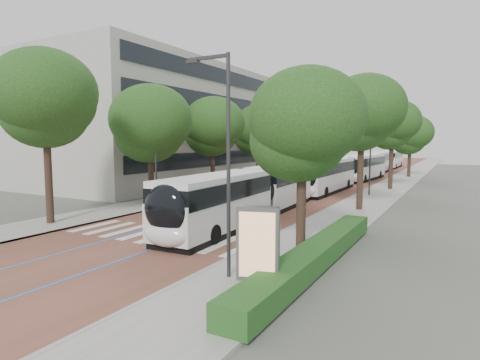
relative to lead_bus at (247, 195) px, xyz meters
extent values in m
plane|color=#51544C|center=(-2.25, -6.97, -1.63)|extent=(160.00, 160.00, 0.00)
cube|color=brown|center=(-2.25, 33.03, -1.62)|extent=(11.00, 140.00, 0.02)
cube|color=gray|center=(-9.75, 33.03, -1.57)|extent=(4.00, 140.00, 0.12)
cube|color=gray|center=(5.25, 33.03, -1.57)|extent=(4.00, 140.00, 0.12)
cube|color=gray|center=(-7.85, 33.03, -1.57)|extent=(0.20, 140.00, 0.14)
cube|color=gray|center=(3.35, 33.03, -1.57)|extent=(0.20, 140.00, 0.14)
cube|color=silver|center=(-7.05, -5.97, -1.60)|extent=(0.55, 3.60, 0.01)
cube|color=silver|center=(-5.80, -5.97, -1.60)|extent=(0.55, 3.60, 0.01)
cube|color=silver|center=(-4.55, -5.97, -1.60)|extent=(0.55, 3.60, 0.01)
cube|color=silver|center=(-3.30, -5.97, -1.60)|extent=(0.55, 3.60, 0.01)
cube|color=silver|center=(-2.05, -5.97, -1.60)|extent=(0.55, 3.60, 0.01)
cube|color=silver|center=(-0.80, -5.97, -1.60)|extent=(0.55, 3.60, 0.01)
cube|color=silver|center=(0.45, -5.97, -1.60)|extent=(0.55, 3.60, 0.01)
cube|color=silver|center=(1.70, -5.97, -1.60)|extent=(0.55, 3.60, 0.01)
cube|color=silver|center=(2.95, -5.97, -1.60)|extent=(0.55, 3.60, 0.01)
cube|color=blue|center=(-3.85, 33.03, -1.60)|extent=(0.12, 126.00, 0.01)
cube|color=blue|center=(-0.65, 33.03, -1.60)|extent=(0.12, 126.00, 0.01)
cube|color=#99978E|center=(-21.75, 21.03, 5.37)|extent=(18.00, 40.00, 14.00)
cube|color=black|center=(-12.70, 21.03, 1.37)|extent=(0.12, 38.00, 1.60)
cube|color=black|center=(-12.70, 21.03, 4.57)|extent=(0.12, 38.00, 1.60)
cube|color=black|center=(-12.70, 21.03, 7.77)|extent=(0.12, 38.00, 1.60)
cube|color=black|center=(-12.70, 21.03, 10.77)|extent=(0.12, 38.00, 1.60)
cube|color=#1A4317|center=(6.85, -6.97, -1.11)|extent=(1.20, 14.00, 0.80)
cylinder|color=#323235|center=(4.55, -9.97, 2.49)|extent=(0.14, 0.14, 8.00)
cube|color=#323235|center=(3.75, -9.97, 6.39)|extent=(1.70, 0.12, 0.12)
cube|color=#323235|center=(3.05, -9.97, 6.31)|extent=(0.50, 0.20, 0.10)
cylinder|color=#323235|center=(4.55, 15.03, 2.49)|extent=(0.14, 0.14, 8.00)
cube|color=#323235|center=(3.75, 15.03, 6.39)|extent=(1.70, 0.12, 0.12)
cube|color=#323235|center=(3.05, 15.03, 6.31)|extent=(0.50, 0.20, 0.10)
cylinder|color=#323235|center=(-8.35, 1.03, 2.49)|extent=(0.14, 0.14, 8.00)
cylinder|color=black|center=(-9.75, -6.97, 0.94)|extent=(0.44, 0.44, 5.14)
ellipsoid|color=#1A3F14|center=(-9.75, -6.97, 5.62)|extent=(5.96, 5.96, 5.07)
cylinder|color=black|center=(-9.75, 2.03, 0.54)|extent=(0.44, 0.44, 4.33)
ellipsoid|color=#1A3F14|center=(-9.75, 2.03, 4.48)|extent=(6.41, 6.41, 5.45)
cylinder|color=black|center=(-9.75, 11.03, 0.56)|extent=(0.44, 0.44, 4.37)
ellipsoid|color=#1A3F14|center=(-9.75, 11.03, 4.53)|extent=(6.04, 6.04, 5.13)
cylinder|color=black|center=(-9.75, 21.03, 0.52)|extent=(0.44, 0.44, 4.29)
ellipsoid|color=#1A3F14|center=(-9.75, 21.03, 4.41)|extent=(6.41, 6.41, 5.45)
cylinder|color=black|center=(-9.75, 33.03, 0.64)|extent=(0.44, 0.44, 4.54)
ellipsoid|color=#1A3F14|center=(-9.75, 33.03, 4.77)|extent=(5.14, 5.14, 4.37)
cylinder|color=black|center=(-9.75, 48.03, 0.54)|extent=(0.44, 0.44, 4.34)
ellipsoid|color=#1A3F14|center=(-9.75, 48.03, 4.49)|extent=(5.12, 5.12, 4.35)
cylinder|color=black|center=(5.45, -4.97, 0.33)|extent=(0.44, 0.44, 3.92)
ellipsoid|color=#1A3F14|center=(5.45, -4.97, 3.90)|extent=(5.20, 5.20, 4.42)
cylinder|color=black|center=(5.45, 7.03, 0.77)|extent=(0.44, 0.44, 4.81)
ellipsoid|color=#1A3F14|center=(5.45, 7.03, 5.14)|extent=(5.53, 5.53, 4.70)
cylinder|color=black|center=(5.45, 21.03, 0.65)|extent=(0.44, 0.44, 4.56)
ellipsoid|color=#1A3F14|center=(5.45, 21.03, 4.80)|extent=(5.02, 5.02, 4.26)
cylinder|color=black|center=(5.45, 37.03, 0.35)|extent=(0.44, 0.44, 3.96)
ellipsoid|color=#1A3F14|center=(5.45, 37.03, 3.95)|extent=(5.45, 5.45, 4.64)
cylinder|color=black|center=(-0.05, 1.30, 0.15)|extent=(2.33, 0.99, 2.30)
cube|color=silver|center=(0.15, -3.83, -0.37)|extent=(2.87, 9.45, 1.82)
cube|color=black|center=(0.15, -3.83, 0.77)|extent=(2.90, 9.27, 0.97)
cube|color=white|center=(0.15, -3.83, 1.42)|extent=(2.81, 9.26, 0.31)
cube|color=black|center=(0.15, -3.83, -1.45)|extent=(2.81, 9.08, 0.35)
cube|color=silver|center=(-0.22, 5.62, -0.37)|extent=(2.81, 7.83, 1.82)
cube|color=black|center=(-0.22, 5.62, 0.77)|extent=(2.84, 7.68, 0.97)
cube|color=white|center=(-0.22, 5.62, 1.42)|extent=(2.75, 7.68, 0.31)
cube|color=black|center=(-0.22, 5.62, -1.45)|extent=(2.74, 7.52, 0.35)
ellipsoid|color=black|center=(0.33, -8.35, 0.38)|extent=(2.39, 1.19, 2.28)
ellipsoid|color=silver|center=(0.34, -8.40, -0.76)|extent=(2.39, 1.09, 1.14)
cylinder|color=black|center=(-0.88, -6.15, -1.13)|extent=(0.34, 1.01, 1.00)
cylinder|color=black|center=(1.37, -6.06, -1.13)|extent=(0.34, 1.01, 1.00)
cylinder|color=black|center=(-1.42, 7.24, -1.13)|extent=(0.34, 1.01, 1.00)
cylinder|color=black|center=(0.84, 7.33, -1.13)|extent=(0.34, 1.01, 1.00)
cylinder|color=black|center=(-1.10, -0.79, -1.13)|extent=(0.34, 1.01, 1.00)
cylinder|color=black|center=(1.16, -0.70, -1.13)|extent=(0.34, 1.01, 1.00)
cube|color=silver|center=(0.20, 15.97, -0.37)|extent=(2.68, 12.04, 1.82)
cube|color=black|center=(0.20, 15.97, 0.77)|extent=(2.72, 11.80, 0.97)
cube|color=white|center=(0.20, 15.97, 1.42)|extent=(2.63, 11.80, 0.31)
cube|color=black|center=(0.20, 15.97, -1.45)|extent=(2.63, 11.56, 0.35)
ellipsoid|color=black|center=(0.11, 10.12, 0.38)|extent=(2.37, 1.14, 2.28)
ellipsoid|color=silver|center=(0.11, 10.07, -0.76)|extent=(2.37, 1.04, 1.14)
cylinder|color=black|center=(-0.99, 12.39, -1.13)|extent=(0.32, 1.00, 1.00)
cylinder|color=black|center=(1.27, 12.35, -1.13)|extent=(0.32, 1.00, 1.00)
cylinder|color=black|center=(-0.87, 19.78, -1.13)|extent=(0.32, 1.00, 1.00)
cylinder|color=black|center=(1.39, 19.75, -1.13)|extent=(0.32, 1.00, 1.00)
cube|color=silver|center=(0.79, 30.26, -0.37)|extent=(3.25, 12.13, 1.82)
cube|color=black|center=(0.79, 30.26, 0.77)|extent=(3.28, 11.90, 0.97)
cube|color=white|center=(0.79, 30.26, 1.42)|extent=(3.19, 11.89, 0.31)
cube|color=black|center=(0.79, 30.26, -1.45)|extent=(3.17, 11.65, 0.35)
ellipsoid|color=black|center=(0.42, 24.43, 0.38)|extent=(2.41, 1.25, 2.28)
ellipsoid|color=silver|center=(0.41, 24.38, -0.76)|extent=(2.41, 1.15, 1.14)
cylinder|color=black|center=(-0.57, 26.74, -1.13)|extent=(0.36, 1.02, 1.00)
cylinder|color=black|center=(1.69, 26.60, -1.13)|extent=(0.36, 1.02, 1.00)
cylinder|color=black|center=(-0.10, 34.13, -1.13)|extent=(0.36, 1.02, 1.00)
cylinder|color=black|center=(2.15, 33.99, -1.13)|extent=(0.36, 1.02, 1.00)
cube|color=silver|center=(0.18, 42.34, -0.37)|extent=(2.54, 12.01, 1.82)
cube|color=black|center=(0.18, 42.34, 0.77)|extent=(2.58, 11.77, 0.97)
cube|color=white|center=(0.18, 42.34, 1.42)|extent=(2.49, 11.77, 0.31)
cube|color=black|center=(0.18, 42.34, -1.45)|extent=(2.49, 11.53, 0.35)
ellipsoid|color=black|center=(0.16, 36.49, 0.38)|extent=(2.35, 1.11, 2.28)
ellipsoid|color=silver|center=(0.16, 36.44, -0.76)|extent=(2.35, 1.01, 1.14)
cylinder|color=black|center=(-0.96, 38.74, -1.13)|extent=(0.30, 1.00, 1.00)
cylinder|color=black|center=(1.30, 38.73, -1.13)|extent=(0.30, 1.00, 1.00)
cylinder|color=black|center=(-0.94, 46.14, -1.13)|extent=(0.30, 1.00, 1.00)
cylinder|color=black|center=(1.32, 46.13, -1.13)|extent=(0.30, 1.00, 1.00)
cube|color=silver|center=(0.33, 56.62, -0.37)|extent=(2.63, 12.03, 1.82)
cube|color=black|center=(0.33, 56.62, 0.77)|extent=(2.67, 11.79, 0.97)
cube|color=white|center=(0.33, 56.62, 1.42)|extent=(2.58, 11.79, 0.31)
cube|color=black|center=(0.33, 56.62, -1.45)|extent=(2.57, 11.55, 0.35)
ellipsoid|color=black|center=(0.40, 50.77, 0.38)|extent=(2.36, 1.13, 2.28)
ellipsoid|color=silver|center=(0.40, 50.72, -0.76)|extent=(2.36, 1.03, 1.14)
cylinder|color=black|center=(-0.76, 53.00, -1.13)|extent=(0.31, 1.00, 1.00)
cylinder|color=black|center=(1.50, 53.03, -1.13)|extent=(0.31, 1.00, 1.00)
cylinder|color=black|center=(-0.84, 60.40, -1.13)|extent=(0.31, 1.00, 1.00)
cylinder|color=black|center=(1.42, 60.43, -1.13)|extent=(0.31, 1.00, 1.00)
cube|color=#59595B|center=(6.18, -10.87, -1.30)|extent=(0.76, 0.69, 0.42)
cube|color=#59595B|center=(6.18, -10.87, 0.13)|extent=(1.42, 0.75, 2.43)
cube|color=#EAAF7C|center=(6.24, -11.06, 0.13)|extent=(1.12, 0.35, 2.12)
camera|label=1|loc=(11.83, -22.22, 3.46)|focal=30.00mm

